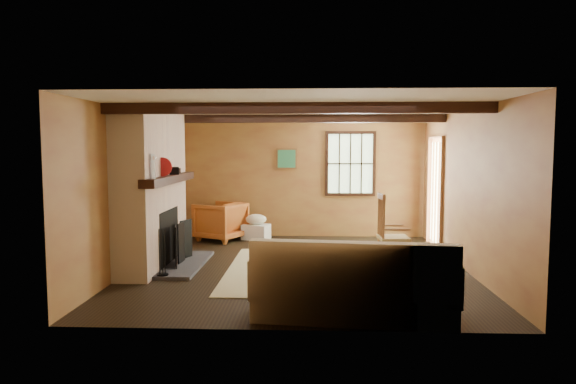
{
  "coord_description": "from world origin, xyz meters",
  "views": [
    {
      "loc": [
        0.17,
        -7.76,
        1.84
      ],
      "look_at": [
        -0.17,
        0.4,
        1.12
      ],
      "focal_mm": 32.0,
      "sensor_mm": 36.0,
      "label": 1
    }
  ],
  "objects_px": {
    "sofa": "(354,287)",
    "rocking_chair": "(391,235)",
    "fireplace": "(154,195)",
    "laundry_basket": "(256,232)",
    "armchair": "(220,221)"
  },
  "relations": [
    {
      "from": "fireplace",
      "to": "sofa",
      "type": "relative_size",
      "value": 1.06
    },
    {
      "from": "fireplace",
      "to": "armchair",
      "type": "distance_m",
      "value": 2.4
    },
    {
      "from": "fireplace",
      "to": "rocking_chair",
      "type": "bearing_deg",
      "value": 2.33
    },
    {
      "from": "laundry_basket",
      "to": "sofa",
      "type": "bearing_deg",
      "value": -71.34
    },
    {
      "from": "sofa",
      "to": "laundry_basket",
      "type": "height_order",
      "value": "sofa"
    },
    {
      "from": "sofa",
      "to": "rocking_chair",
      "type": "bearing_deg",
      "value": 78.3
    },
    {
      "from": "fireplace",
      "to": "rocking_chair",
      "type": "relative_size",
      "value": 2.12
    },
    {
      "from": "fireplace",
      "to": "armchair",
      "type": "height_order",
      "value": "fireplace"
    },
    {
      "from": "fireplace",
      "to": "laundry_basket",
      "type": "bearing_deg",
      "value": 60.24
    },
    {
      "from": "armchair",
      "to": "fireplace",
      "type": "bearing_deg",
      "value": 10.96
    },
    {
      "from": "rocking_chair",
      "to": "armchair",
      "type": "distance_m",
      "value": 3.64
    },
    {
      "from": "laundry_basket",
      "to": "armchair",
      "type": "relative_size",
      "value": 0.6
    },
    {
      "from": "fireplace",
      "to": "laundry_basket",
      "type": "height_order",
      "value": "fireplace"
    },
    {
      "from": "fireplace",
      "to": "sofa",
      "type": "height_order",
      "value": "fireplace"
    },
    {
      "from": "rocking_chair",
      "to": "armchair",
      "type": "bearing_deg",
      "value": 52.84
    }
  ]
}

